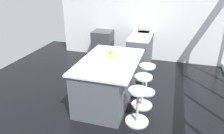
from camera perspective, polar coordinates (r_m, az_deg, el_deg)
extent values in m
plane|color=black|center=(4.63, 0.63, -9.49)|extent=(7.32, 7.32, 0.00)
cube|color=silver|center=(6.73, 7.57, 13.73)|extent=(0.12, 5.19, 2.78)
cube|color=#4C5156|center=(6.60, 8.05, 5.05)|extent=(1.84, 0.60, 0.90)
cube|color=silver|center=(6.46, 8.28, 8.94)|extent=(1.84, 0.60, 0.03)
cube|color=#38383D|center=(6.70, 8.58, 9.04)|extent=(0.44, 0.36, 0.12)
cylinder|color=#B7B7BC|center=(6.67, 7.39, 10.82)|extent=(0.02, 0.02, 0.28)
cube|color=#38383D|center=(6.88, -2.47, 6.07)|extent=(0.60, 0.60, 0.90)
cube|color=black|center=(6.81, -0.03, 5.49)|extent=(0.44, 0.01, 0.32)
cube|color=#4C5156|center=(4.49, -1.23, -3.96)|extent=(1.73, 0.95, 0.91)
cube|color=silver|center=(4.27, -0.64, 1.57)|extent=(1.79, 1.15, 0.04)
cylinder|color=#B7B7BC|center=(5.04, 9.05, -6.62)|extent=(0.44, 0.44, 0.03)
cylinder|color=#B7B7BC|center=(4.89, 9.29, -3.38)|extent=(0.05, 0.05, 0.63)
cylinder|color=silver|center=(4.75, 9.55, 0.22)|extent=(0.36, 0.36, 0.04)
cylinder|color=#B7B7BC|center=(4.57, 8.00, -10.07)|extent=(0.44, 0.44, 0.03)
cylinder|color=#B7B7BC|center=(4.40, 8.24, -6.60)|extent=(0.05, 0.05, 0.63)
cylinder|color=silver|center=(4.24, 8.50, -2.69)|extent=(0.36, 0.36, 0.04)
cylinder|color=#B7B7BC|center=(4.12, 6.69, -14.28)|extent=(0.44, 0.44, 0.03)
cylinder|color=#B7B7BC|center=(3.93, 6.91, -10.60)|extent=(0.05, 0.05, 0.63)
cylinder|color=silver|center=(3.75, 7.16, -6.37)|extent=(0.36, 0.36, 0.04)
cube|color=tan|center=(4.50, -0.02, 3.14)|extent=(0.36, 0.24, 0.02)
sphere|color=gold|center=(4.60, -0.25, 4.28)|extent=(0.08, 0.08, 0.08)
cylinder|color=silver|center=(3.98, -2.04, 1.86)|extent=(0.06, 0.06, 0.22)
cylinder|color=silver|center=(3.93, -2.07, 3.89)|extent=(0.03, 0.03, 0.08)
cylinder|color=#B7B7BC|center=(3.91, -2.08, 4.51)|extent=(0.03, 0.03, 0.02)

